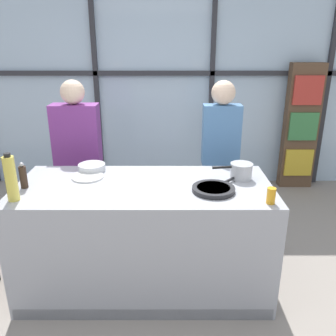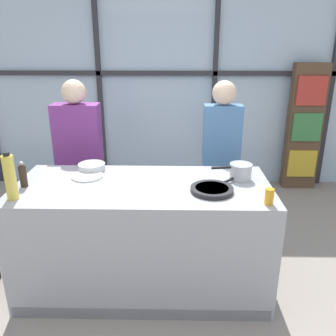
{
  "view_description": "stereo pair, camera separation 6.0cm",
  "coord_description": "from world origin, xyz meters",
  "px_view_note": "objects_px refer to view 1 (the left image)",
  "views": [
    {
      "loc": [
        0.19,
        -2.52,
        1.97
      ],
      "look_at": [
        0.19,
        0.1,
        1.01
      ],
      "focal_mm": 38.0,
      "sensor_mm": 36.0,
      "label": 1
    },
    {
      "loc": [
        0.25,
        -2.52,
        1.97
      ],
      "look_at": [
        0.19,
        0.1,
        1.01
      ],
      "focal_mm": 38.0,
      "sensor_mm": 36.0,
      "label": 2
    }
  ],
  "objects_px": {
    "white_plate": "(87,177)",
    "mixing_bowl": "(91,167)",
    "spectator_far_left": "(77,153)",
    "saucepan": "(240,171)",
    "oil_bottle": "(10,178)",
    "spectator_center_left": "(219,150)",
    "juice_glass_near": "(270,196)",
    "frying_pan": "(213,189)",
    "pepper_grinder": "(22,176)"
  },
  "relations": [
    {
      "from": "mixing_bowl",
      "to": "pepper_grinder",
      "type": "xyz_separation_m",
      "value": [
        -0.43,
        -0.37,
        0.06
      ]
    },
    {
      "from": "frying_pan",
      "to": "spectator_center_left",
      "type": "bearing_deg",
      "value": 79.34
    },
    {
      "from": "white_plate",
      "to": "juice_glass_near",
      "type": "bearing_deg",
      "value": -19.36
    },
    {
      "from": "pepper_grinder",
      "to": "white_plate",
      "type": "bearing_deg",
      "value": 25.02
    },
    {
      "from": "juice_glass_near",
      "to": "spectator_center_left",
      "type": "bearing_deg",
      "value": 99.2
    },
    {
      "from": "mixing_bowl",
      "to": "oil_bottle",
      "type": "xyz_separation_m",
      "value": [
        -0.42,
        -0.59,
        0.13
      ]
    },
    {
      "from": "oil_bottle",
      "to": "saucepan",
      "type": "bearing_deg",
      "value": 13.6
    },
    {
      "from": "oil_bottle",
      "to": "pepper_grinder",
      "type": "bearing_deg",
      "value": 92.6
    },
    {
      "from": "white_plate",
      "to": "juice_glass_near",
      "type": "xyz_separation_m",
      "value": [
        1.35,
        -0.47,
        0.05
      ]
    },
    {
      "from": "spectator_center_left",
      "to": "juice_glass_near",
      "type": "bearing_deg",
      "value": 99.2
    },
    {
      "from": "spectator_far_left",
      "to": "frying_pan",
      "type": "height_order",
      "value": "spectator_far_left"
    },
    {
      "from": "frying_pan",
      "to": "pepper_grinder",
      "type": "xyz_separation_m",
      "value": [
        -1.42,
        0.06,
        0.07
      ]
    },
    {
      "from": "white_plate",
      "to": "mixing_bowl",
      "type": "relative_size",
      "value": 1.12
    },
    {
      "from": "spectator_far_left",
      "to": "white_plate",
      "type": "relative_size",
      "value": 6.36
    },
    {
      "from": "spectator_center_left",
      "to": "oil_bottle",
      "type": "distance_m",
      "value": 1.92
    },
    {
      "from": "saucepan",
      "to": "oil_bottle",
      "type": "xyz_separation_m",
      "value": [
        -1.65,
        -0.4,
        0.09
      ]
    },
    {
      "from": "saucepan",
      "to": "mixing_bowl",
      "type": "bearing_deg",
      "value": 171.33
    },
    {
      "from": "spectator_center_left",
      "to": "spectator_far_left",
      "type": "bearing_deg",
      "value": 0.0
    },
    {
      "from": "frying_pan",
      "to": "saucepan",
      "type": "xyz_separation_m",
      "value": [
        0.24,
        0.24,
        0.05
      ]
    },
    {
      "from": "spectator_far_left",
      "to": "juice_glass_near",
      "type": "distance_m",
      "value": 1.95
    },
    {
      "from": "saucepan",
      "to": "oil_bottle",
      "type": "relative_size",
      "value": 0.95
    },
    {
      "from": "frying_pan",
      "to": "mixing_bowl",
      "type": "xyz_separation_m",
      "value": [
        -0.99,
        0.43,
        0.01
      ]
    },
    {
      "from": "spectator_far_left",
      "to": "spectator_center_left",
      "type": "distance_m",
      "value": 1.4
    },
    {
      "from": "white_plate",
      "to": "pepper_grinder",
      "type": "height_order",
      "value": "pepper_grinder"
    },
    {
      "from": "frying_pan",
      "to": "oil_bottle",
      "type": "distance_m",
      "value": 1.43
    },
    {
      "from": "frying_pan",
      "to": "white_plate",
      "type": "height_order",
      "value": "frying_pan"
    },
    {
      "from": "frying_pan",
      "to": "juice_glass_near",
      "type": "bearing_deg",
      "value": -30.12
    },
    {
      "from": "white_plate",
      "to": "pepper_grinder",
      "type": "bearing_deg",
      "value": -154.98
    },
    {
      "from": "saucepan",
      "to": "juice_glass_near",
      "type": "xyz_separation_m",
      "value": [
        0.12,
        -0.45,
        -0.01
      ]
    },
    {
      "from": "spectator_far_left",
      "to": "juice_glass_near",
      "type": "bearing_deg",
      "value": 144.34
    },
    {
      "from": "saucepan",
      "to": "pepper_grinder",
      "type": "bearing_deg",
      "value": -173.84
    },
    {
      "from": "spectator_far_left",
      "to": "white_plate",
      "type": "distance_m",
      "value": 0.7
    },
    {
      "from": "spectator_far_left",
      "to": "mixing_bowl",
      "type": "relative_size",
      "value": 7.1
    },
    {
      "from": "white_plate",
      "to": "mixing_bowl",
      "type": "xyz_separation_m",
      "value": [
        0.0,
        0.16,
        0.02
      ]
    },
    {
      "from": "saucepan",
      "to": "white_plate",
      "type": "relative_size",
      "value": 1.28
    },
    {
      "from": "oil_bottle",
      "to": "spectator_far_left",
      "type": "bearing_deg",
      "value": 80.37
    },
    {
      "from": "spectator_far_left",
      "to": "oil_bottle",
      "type": "distance_m",
      "value": 1.11
    },
    {
      "from": "frying_pan",
      "to": "white_plate",
      "type": "xyz_separation_m",
      "value": [
        -0.99,
        0.26,
        -0.01
      ]
    },
    {
      "from": "spectator_center_left",
      "to": "juice_glass_near",
      "type": "height_order",
      "value": "spectator_center_left"
    },
    {
      "from": "spectator_far_left",
      "to": "frying_pan",
      "type": "relative_size",
      "value": 3.46
    },
    {
      "from": "saucepan",
      "to": "mixing_bowl",
      "type": "distance_m",
      "value": 1.24
    },
    {
      "from": "oil_bottle",
      "to": "juice_glass_near",
      "type": "xyz_separation_m",
      "value": [
        1.77,
        -0.05,
        -0.11
      ]
    },
    {
      "from": "spectator_center_left",
      "to": "frying_pan",
      "type": "height_order",
      "value": "spectator_center_left"
    },
    {
      "from": "saucepan",
      "to": "juice_glass_near",
      "type": "height_order",
      "value": "saucepan"
    },
    {
      "from": "spectator_center_left",
      "to": "frying_pan",
      "type": "xyz_separation_m",
      "value": [
        -0.17,
        -0.93,
        -0.01
      ]
    },
    {
      "from": "pepper_grinder",
      "to": "spectator_center_left",
      "type": "bearing_deg",
      "value": 28.49
    },
    {
      "from": "saucepan",
      "to": "white_plate",
      "type": "xyz_separation_m",
      "value": [
        -1.23,
        0.02,
        -0.06
      ]
    },
    {
      "from": "saucepan",
      "to": "frying_pan",
      "type": "bearing_deg",
      "value": -134.83
    },
    {
      "from": "white_plate",
      "to": "pepper_grinder",
      "type": "distance_m",
      "value": 0.48
    },
    {
      "from": "spectator_center_left",
      "to": "juice_glass_near",
      "type": "relative_size",
      "value": 14.3
    }
  ]
}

